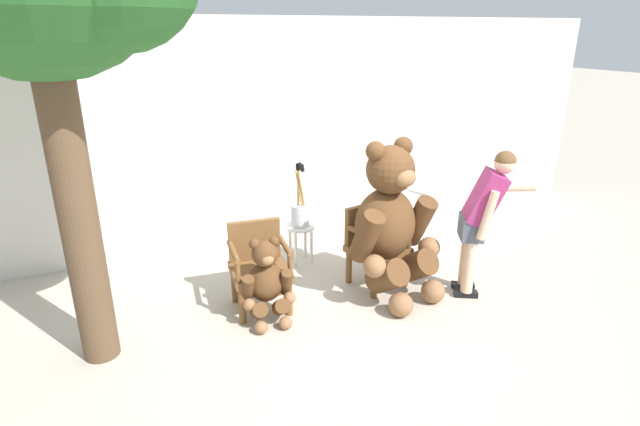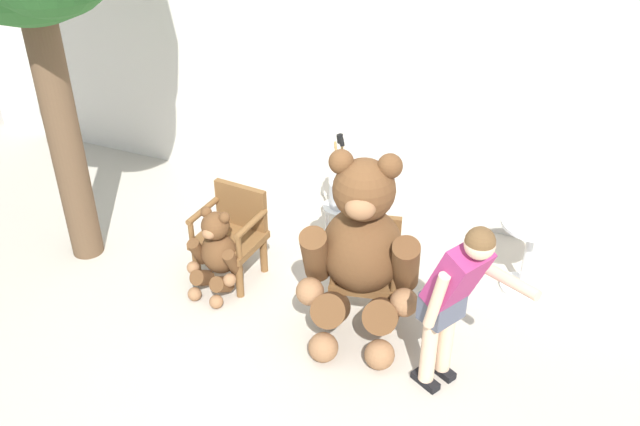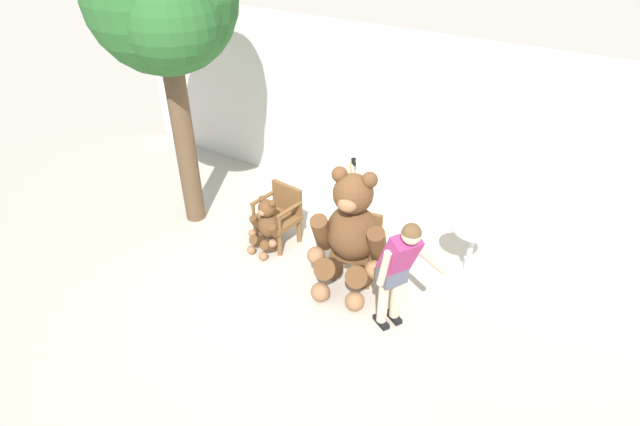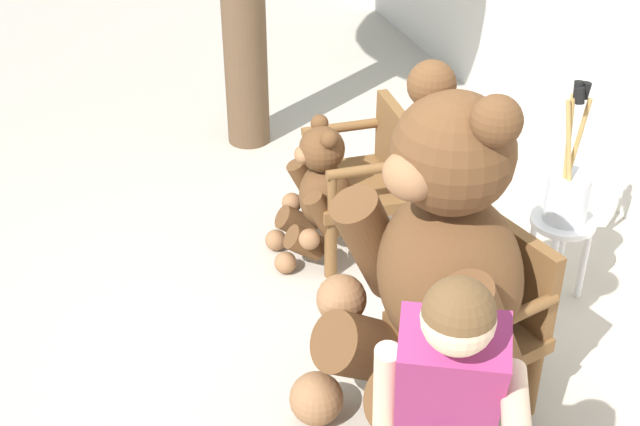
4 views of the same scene
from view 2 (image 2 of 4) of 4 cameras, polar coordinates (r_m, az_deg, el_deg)
The scene contains 10 objects.
ground_plane at distance 6.08m, azimuth -4.48°, elevation -9.91°, with size 60.00×60.00×0.00m, color #B2A899.
back_wall at distance 7.21m, azimuth 3.77°, elevation 10.62°, with size 10.00×0.16×2.80m, color beige.
wooden_chair_left at distance 6.53m, azimuth -7.03°, elevation -1.50°, with size 0.60×0.56×0.86m.
wooden_chair_right at distance 6.08m, azimuth 3.78°, elevation -4.21°, with size 0.66×0.63×0.86m.
teddy_bear_large at distance 5.67m, azimuth 3.30°, elevation -3.02°, with size 1.02×1.02×1.64m.
teddy_bear_small at distance 6.36m, azimuth -8.31°, elevation -3.19°, with size 0.51×0.49×0.84m.
person_visitor at distance 5.15m, azimuth 10.68°, elevation -6.31°, with size 0.84×0.48×1.55m.
white_stool at distance 6.91m, azimuth 1.64°, elevation -0.15°, with size 0.34×0.34×0.46m.
brush_bucket at distance 6.77m, azimuth 1.66°, elevation 1.78°, with size 0.22×0.22×0.78m.
round_side_table at distance 6.57m, azimuth 16.39°, elevation -2.68°, with size 0.56×0.56×0.72m.
Camera 2 is at (2.16, -3.92, 4.12)m, focal length 40.00 mm.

